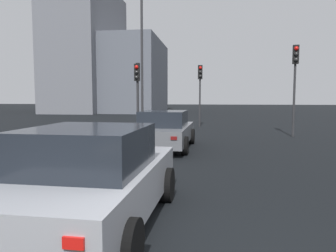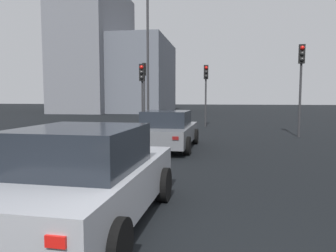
# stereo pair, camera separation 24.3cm
# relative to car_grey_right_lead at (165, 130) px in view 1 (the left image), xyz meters

# --- Properties ---
(car_grey_right_lead) EXTENTS (4.36, 2.17, 1.45)m
(car_grey_right_lead) POSITION_rel_car_grey_right_lead_xyz_m (0.00, 0.00, 0.00)
(car_grey_right_lead) COLOR slate
(car_grey_right_lead) RESTS_ON ground_plane
(car_silver_right_second) EXTENTS (4.23, 2.18, 1.54)m
(car_silver_right_second) POSITION_rel_car_grey_right_lead_xyz_m (-7.50, 0.07, 0.03)
(car_silver_right_second) COLOR #A8AAB2
(car_silver_right_second) RESTS_ON ground_plane
(traffic_light_near_left) EXTENTS (0.32, 0.30, 4.48)m
(traffic_light_near_left) POSITION_rel_car_grey_right_lead_xyz_m (4.39, -5.82, 2.50)
(traffic_light_near_left) COLOR #2D2D30
(traffic_light_near_left) RESTS_ON ground_plane
(traffic_light_near_right) EXTENTS (0.33, 0.30, 4.40)m
(traffic_light_near_right) POSITION_rel_car_grey_right_lead_xyz_m (10.83, 3.43, 2.45)
(traffic_light_near_right) COLOR #2D2D30
(traffic_light_near_right) RESTS_ON ground_plane
(traffic_light_far_left) EXTENTS (0.32, 0.28, 3.72)m
(traffic_light_far_left) POSITION_rel_car_grey_right_lead_xyz_m (4.82, 2.14, 1.98)
(traffic_light_far_left) COLOR #2D2D30
(traffic_light_far_left) RESTS_ON ground_plane
(traffic_light_far_right) EXTENTS (0.32, 0.30, 4.02)m
(traffic_light_far_right) POSITION_rel_car_grey_right_lead_xyz_m (9.05, -1.08, 2.19)
(traffic_light_far_right) COLOR #2D2D30
(traffic_light_far_right) RESTS_ON ground_plane
(street_lamp_kerbside) EXTENTS (0.56, 0.36, 8.65)m
(street_lamp_kerbside) POSITION_rel_car_grey_right_lead_xyz_m (8.97, 2.74, 4.29)
(street_lamp_kerbside) COLOR #2D2D30
(street_lamp_kerbside) RESTS_ON ground_plane
(building_facade_left) EXTENTS (14.16, 7.44, 9.39)m
(building_facade_left) POSITION_rel_car_grey_right_lead_xyz_m (30.60, 8.46, 3.99)
(building_facade_left) COLOR slate
(building_facade_left) RESTS_ON ground_plane
(building_facade_center) EXTENTS (15.26, 6.73, 16.20)m
(building_facade_center) POSITION_rel_car_grey_right_lead_xyz_m (29.75, 14.46, 7.39)
(building_facade_center) COLOR slate
(building_facade_center) RESTS_ON ground_plane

